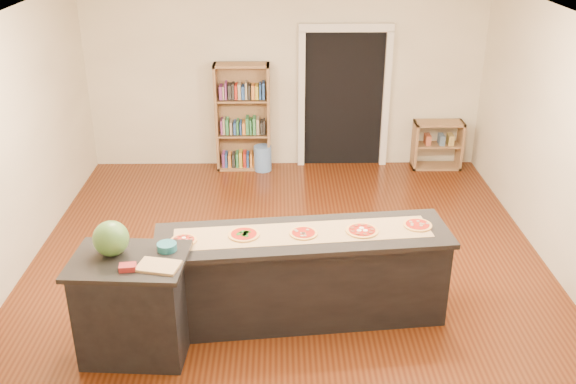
{
  "coord_description": "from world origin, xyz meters",
  "views": [
    {
      "loc": [
        -0.09,
        -6.05,
        3.87
      ],
      "look_at": [
        0.0,
        0.2,
        1.0
      ],
      "focal_mm": 40.0,
      "sensor_mm": 36.0,
      "label": 1
    }
  ],
  "objects_px": {
    "kitchen_island": "(303,275)",
    "waste_bin": "(263,158)",
    "watermelon": "(111,238)",
    "low_shelf": "(437,145)",
    "bookshelf": "(243,118)",
    "side_counter": "(134,306)"
  },
  "relations": [
    {
      "from": "low_shelf",
      "to": "waste_bin",
      "type": "xyz_separation_m",
      "value": [
        -2.72,
        -0.08,
        -0.18
      ]
    },
    {
      "from": "kitchen_island",
      "to": "bookshelf",
      "type": "relative_size",
      "value": 1.72
    },
    {
      "from": "low_shelf",
      "to": "watermelon",
      "type": "xyz_separation_m",
      "value": [
        -3.94,
        -4.39,
        0.78
      ]
    },
    {
      "from": "side_counter",
      "to": "watermelon",
      "type": "xyz_separation_m",
      "value": [
        -0.15,
        0.08,
        0.65
      ]
    },
    {
      "from": "kitchen_island",
      "to": "watermelon",
      "type": "bearing_deg",
      "value": -170.57
    },
    {
      "from": "side_counter",
      "to": "watermelon",
      "type": "height_order",
      "value": "watermelon"
    },
    {
      "from": "waste_bin",
      "to": "side_counter",
      "type": "bearing_deg",
      "value": -103.69
    },
    {
      "from": "bookshelf",
      "to": "low_shelf",
      "type": "distance_m",
      "value": 3.05
    },
    {
      "from": "low_shelf",
      "to": "waste_bin",
      "type": "relative_size",
      "value": 1.9
    },
    {
      "from": "side_counter",
      "to": "low_shelf",
      "type": "distance_m",
      "value": 5.86
    },
    {
      "from": "kitchen_island",
      "to": "side_counter",
      "type": "relative_size",
      "value": 2.82
    },
    {
      "from": "bookshelf",
      "to": "watermelon",
      "type": "height_order",
      "value": "bookshelf"
    },
    {
      "from": "low_shelf",
      "to": "kitchen_island",
      "type": "bearing_deg",
      "value": -119.67
    },
    {
      "from": "low_shelf",
      "to": "watermelon",
      "type": "bearing_deg",
      "value": -131.92
    },
    {
      "from": "low_shelf",
      "to": "waste_bin",
      "type": "height_order",
      "value": "low_shelf"
    },
    {
      "from": "kitchen_island",
      "to": "side_counter",
      "type": "bearing_deg",
      "value": -166.53
    },
    {
      "from": "side_counter",
      "to": "bookshelf",
      "type": "height_order",
      "value": "bookshelf"
    },
    {
      "from": "bookshelf",
      "to": "low_shelf",
      "type": "relative_size",
      "value": 2.2
    },
    {
      "from": "kitchen_island",
      "to": "waste_bin",
      "type": "bearing_deg",
      "value": 91.33
    },
    {
      "from": "low_shelf",
      "to": "watermelon",
      "type": "height_order",
      "value": "watermelon"
    },
    {
      "from": "side_counter",
      "to": "kitchen_island",
      "type": "bearing_deg",
      "value": 22.94
    },
    {
      "from": "kitchen_island",
      "to": "low_shelf",
      "type": "distance_m",
      "value": 4.51
    }
  ]
}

